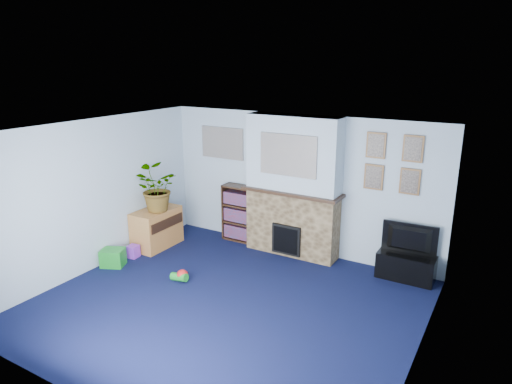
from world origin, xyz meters
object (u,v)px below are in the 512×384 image
Objects in this scene: television at (409,240)px; sideboard at (157,228)px; tv_stand at (406,266)px; bookshelf at (239,214)px.

television is 0.92× the size of sideboard.
tv_stand is 0.42m from television.
television is at bearing 90.00° from tv_stand.
sideboard is (-1.11, -1.01, -0.15)m from bookshelf.
bookshelf is at bearing -4.25° from television.
bookshelf is at bearing 178.58° from tv_stand.
tv_stand is at bearing 86.80° from television.
tv_stand is at bearing 12.54° from sideboard.
sideboard is (-4.19, -0.93, 0.12)m from tv_stand.
tv_stand is 3.09m from bookshelf.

